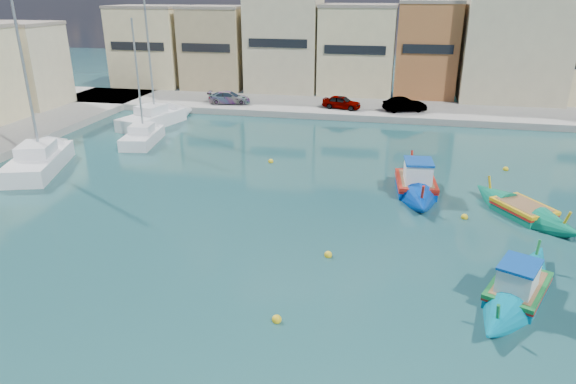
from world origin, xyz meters
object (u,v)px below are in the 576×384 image
(yacht_north, at_px, (167,116))
(yacht_mid, at_px, (49,154))
(church_block, at_px, (515,20))
(yacht_midnorth, at_px, (149,133))
(luzzu_turquoise_cabin, at_px, (517,290))
(luzzu_blue_cabin, at_px, (416,185))
(luzzu_green, at_px, (523,211))

(yacht_north, height_order, yacht_mid, yacht_mid)
(church_block, height_order, yacht_midnorth, church_block)
(luzzu_turquoise_cabin, height_order, yacht_mid, yacht_mid)
(luzzu_blue_cabin, relative_size, yacht_midnorth, 0.89)
(church_block, relative_size, yacht_midnorth, 1.88)
(luzzu_turquoise_cabin, bearing_deg, yacht_north, 136.79)
(luzzu_blue_cabin, relative_size, luzzu_green, 1.24)
(luzzu_turquoise_cabin, relative_size, yacht_mid, 0.65)
(luzzu_green, relative_size, yacht_mid, 0.58)
(church_block, relative_size, luzzu_green, 2.63)
(yacht_north, bearing_deg, luzzu_green, -29.80)
(yacht_mid, bearing_deg, church_block, 39.01)
(luzzu_blue_cabin, bearing_deg, yacht_midnorth, 160.38)
(luzzu_blue_cabin, distance_m, yacht_mid, 25.23)
(luzzu_turquoise_cabin, relative_size, yacht_north, 0.66)
(yacht_mid, bearing_deg, luzzu_turquoise_cabin, -21.70)
(luzzu_green, height_order, yacht_midnorth, yacht_midnorth)
(luzzu_turquoise_cabin, xyz_separation_m, luzzu_blue_cabin, (-3.72, 10.99, 0.06))
(luzzu_turquoise_cabin, relative_size, luzzu_green, 1.13)
(yacht_midnorth, relative_size, yacht_mid, 0.81)
(church_block, xyz_separation_m, luzzu_turquoise_cabin, (-5.89, -39.73, -8.09))
(church_block, relative_size, yacht_mid, 1.51)
(yacht_north, bearing_deg, luzzu_blue_cabin, -30.99)
(yacht_midnorth, bearing_deg, luzzu_green, -20.73)
(luzzu_turquoise_cabin, distance_m, yacht_midnorth, 30.97)
(luzzu_blue_cabin, bearing_deg, church_block, 71.52)
(luzzu_turquoise_cabin, xyz_separation_m, luzzu_green, (1.85, 8.42, -0.07))
(luzzu_blue_cabin, xyz_separation_m, luzzu_green, (5.57, -2.57, -0.13))
(luzzu_blue_cabin, xyz_separation_m, yacht_mid, (-25.23, 0.52, 0.11))
(luzzu_green, distance_m, yacht_north, 31.95)
(yacht_mid, bearing_deg, luzzu_blue_cabin, -1.19)
(yacht_mid, bearing_deg, yacht_north, 76.46)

